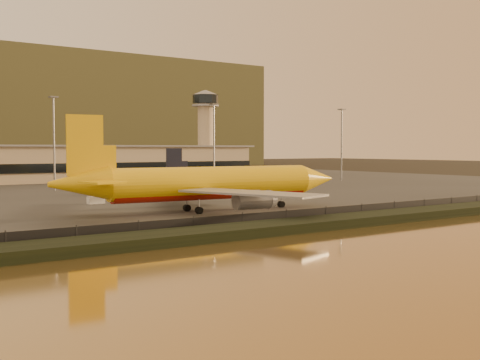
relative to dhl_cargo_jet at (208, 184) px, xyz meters
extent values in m
plane|color=black|center=(5.23, -9.98, -5.22)|extent=(900.00, 900.00, 0.00)
cube|color=black|center=(5.23, -26.98, -4.52)|extent=(320.00, 7.00, 1.40)
cube|color=#2D2D2D|center=(5.23, 85.02, -5.12)|extent=(320.00, 220.00, 0.20)
cube|color=black|center=(5.23, -22.98, -3.92)|extent=(300.00, 0.05, 2.20)
cube|color=tan|center=(5.23, 115.02, 0.98)|extent=(160.00, 22.00, 12.00)
cube|color=black|center=(5.23, 103.82, -0.02)|extent=(160.00, 0.60, 3.00)
cube|color=gray|center=(5.23, 115.02, 7.28)|extent=(164.00, 24.00, 0.60)
cylinder|color=tan|center=(75.23, 121.02, 9.98)|extent=(6.40, 6.40, 30.00)
cylinder|color=black|center=(75.23, 121.02, 26.73)|extent=(10.40, 10.40, 3.50)
cone|color=gray|center=(75.23, 121.02, 29.48)|extent=(11.20, 11.20, 2.00)
cylinder|color=gray|center=(75.23, 121.02, 24.18)|extent=(11.20, 11.20, 0.80)
cylinder|color=slate|center=(-4.77, 70.02, 7.48)|extent=(0.50, 0.50, 25.00)
cube|color=slate|center=(-4.77, 70.02, 20.18)|extent=(2.20, 2.20, 0.40)
cylinder|color=slate|center=(45.23, 68.02, 7.48)|extent=(0.50, 0.50, 25.00)
cube|color=slate|center=(45.23, 68.02, 20.18)|extent=(2.20, 2.20, 0.40)
cylinder|color=slate|center=(95.23, 62.02, 7.48)|extent=(0.50, 0.50, 25.00)
cube|color=slate|center=(95.23, 62.02, 20.18)|extent=(2.20, 2.20, 0.40)
cube|color=brown|center=(95.23, 330.02, 29.78)|extent=(220.00, 160.00, 70.00)
cylinder|color=yellow|center=(1.02, -0.10, 0.30)|extent=(39.13, 9.29, 5.60)
cylinder|color=red|center=(1.02, -0.10, -0.68)|extent=(37.94, 7.96, 4.37)
cone|color=yellow|center=(24.07, -2.32, 0.30)|extent=(8.04, 6.30, 5.60)
cone|color=yellow|center=(-23.10, 2.22, 0.72)|extent=(10.18, 6.50, 5.60)
cube|color=yellow|center=(-22.03, 2.12, 6.88)|extent=(5.94, 1.01, 9.80)
cube|color=yellow|center=(-20.42, 7.59, 1.14)|extent=(7.06, 7.03, 0.34)
cube|color=yellow|center=(-21.49, -3.56, 1.14)|extent=(6.41, 6.36, 0.34)
cube|color=gray|center=(1.38, 14.85, -0.68)|extent=(17.88, 24.97, 0.34)
cylinder|color=gray|center=(3.71, 10.98, -2.22)|extent=(6.73, 3.69, 3.08)
cube|color=gray|center=(-1.48, -14.84, -0.68)|extent=(14.11, 25.37, 0.34)
cylinder|color=gray|center=(1.55, -11.48, -2.22)|extent=(6.73, 3.69, 3.08)
cylinder|color=black|center=(15.76, -1.52, -4.40)|extent=(1.32, 1.09, 1.23)
cylinder|color=slate|center=(15.76, -1.52, -3.76)|extent=(0.22, 0.22, 2.52)
cylinder|color=black|center=(-3.24, -2.22, -4.40)|extent=(1.32, 1.09, 1.23)
cylinder|color=slate|center=(-3.24, -2.22, -3.76)|extent=(0.22, 0.22, 2.52)
cylinder|color=black|center=(-2.76, 2.80, -4.40)|extent=(1.32, 1.09, 1.23)
cylinder|color=slate|center=(-2.76, 2.80, -3.76)|extent=(0.22, 0.22, 2.52)
cylinder|color=white|center=(34.73, 41.94, -1.39)|extent=(27.42, 11.51, 3.82)
cylinder|color=gray|center=(34.73, 41.94, -2.06)|extent=(26.45, 10.49, 2.98)
cone|color=white|center=(50.45, 37.25, -1.39)|extent=(6.21, 5.18, 3.82)
cone|color=white|center=(18.27, 46.85, -1.10)|extent=(7.67, 5.62, 3.82)
cube|color=black|center=(19.00, 46.63, 3.09)|extent=(4.11, 1.49, 6.68)
cube|color=white|center=(20.83, 50.07, -0.82)|extent=(5.20, 5.15, 0.23)
cube|color=white|center=(18.64, 42.76, -0.82)|extent=(3.90, 3.72, 0.23)
cube|color=gray|center=(37.00, 52.22, -2.06)|extent=(14.89, 16.75, 0.23)
cylinder|color=gray|center=(38.09, 49.20, -3.11)|extent=(4.99, 3.32, 2.10)
cube|color=gray|center=(31.00, 32.10, -2.06)|extent=(6.93, 17.60, 0.23)
cylinder|color=gray|center=(33.56, 34.03, -3.11)|extent=(4.99, 3.32, 2.10)
cylinder|color=black|center=(44.78, 38.94, -4.60)|extent=(1.00, 0.88, 0.84)
cylinder|color=slate|center=(44.78, 38.94, -4.16)|extent=(0.20, 0.20, 1.72)
cylinder|color=black|center=(31.49, 41.11, -4.60)|extent=(1.00, 0.88, 0.84)
cylinder|color=slate|center=(31.49, 41.11, -4.16)|extent=(0.20, 0.20, 1.72)
cylinder|color=black|center=(32.48, 44.41, -4.60)|extent=(1.00, 0.88, 0.84)
cylinder|color=slate|center=(32.48, 44.41, -4.16)|extent=(0.20, 0.20, 1.72)
cube|color=yellow|center=(22.07, 14.46, -4.12)|extent=(4.25, 2.48, 1.80)
cube|color=white|center=(-10.53, 26.58, -4.25)|extent=(3.47, 1.68, 1.53)
camera|label=1|loc=(-57.61, -91.26, 6.34)|focal=45.00mm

